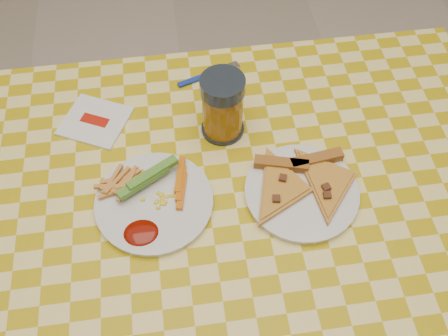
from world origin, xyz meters
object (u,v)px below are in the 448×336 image
Objects in this scene: table at (211,230)px; drink_glass at (223,107)px; plate_left at (154,203)px; plate_right at (301,193)px.

table is 0.25m from drink_glass.
table is at bearing -16.27° from plate_left.
drink_glass reaches higher than table.
table is 5.82× the size of plate_left.
drink_glass is at bearing 75.27° from table.
table is 0.20m from plate_right.
plate_right is (0.28, -0.02, 0.00)m from plate_left.
plate_right is 0.23m from drink_glass.
drink_glass is (0.15, 0.16, 0.07)m from plate_left.
plate_right is at bearing -54.73° from drink_glass.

